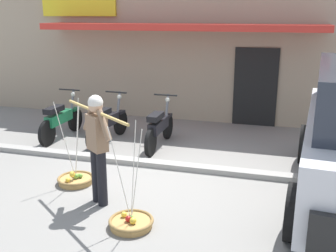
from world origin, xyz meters
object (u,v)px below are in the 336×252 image
Objects in this scene: fruit_basket_left_side at (131,222)px; motorcycle_third_in_row at (159,127)px; fruit_basket_right_side at (76,179)px; motorcycle_nearest_shop at (61,120)px; fruit_vendor at (97,142)px; motorcycle_second_in_row at (107,123)px.

fruit_basket_left_side reaches higher than motorcycle_third_in_row.
motorcycle_nearest_shop is (-1.57, 2.21, 0.38)m from fruit_basket_right_side.
fruit_vendor reaches higher than fruit_basket_right_side.
motorcycle_nearest_shop and motorcycle_second_in_row have the same top height.
fruit_basket_left_side reaches higher than motorcycle_second_in_row.
motorcycle_second_in_row is at bearing 179.76° from motorcycle_third_in_row.
fruit_vendor is 2.83m from motorcycle_third_in_row.
fruit_vendor is 1.28m from fruit_basket_left_side.
fruit_basket_right_side is at bearing 142.79° from fruit_basket_left_side.
motorcycle_nearest_shop is at bearing -179.51° from motorcycle_third_in_row.
motorcycle_nearest_shop is at bearing -178.72° from motorcycle_second_in_row.
fruit_vendor is at bearing -50.33° from motorcycle_nearest_shop.
motorcycle_third_in_row is at bearing -0.24° from motorcycle_second_in_row.
motorcycle_nearest_shop is 1.16m from motorcycle_second_in_row.
fruit_basket_right_side is 0.80× the size of motorcycle_second_in_row.
motorcycle_nearest_shop is (-2.29, 2.76, -0.53)m from fruit_vendor.
fruit_basket_right_side is 2.31m from motorcycle_second_in_row.
fruit_vendor reaches higher than motorcycle_nearest_shop.
fruit_basket_right_side reaches higher than motorcycle_second_in_row.
fruit_vendor is at bearing -67.94° from motorcycle_second_in_row.
motorcycle_nearest_shop is at bearing 125.29° from fruit_basket_right_side.
fruit_basket_right_side is 0.80× the size of motorcycle_third_in_row.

